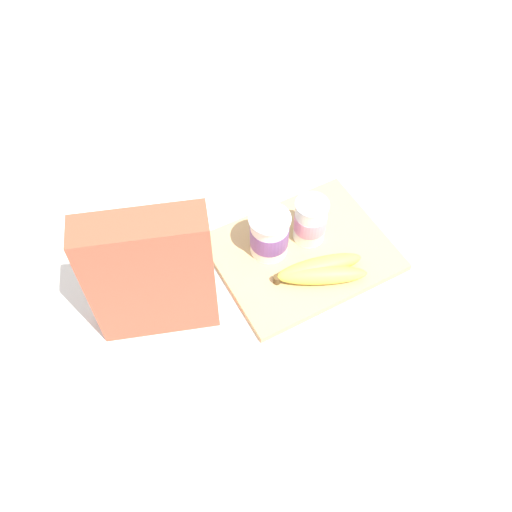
{
  "coord_description": "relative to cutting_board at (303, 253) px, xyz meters",
  "views": [
    {
      "loc": [
        -0.38,
        -0.52,
        0.88
      ],
      "look_at": [
        -0.1,
        0.0,
        0.06
      ],
      "focal_mm": 39.34,
      "sensor_mm": 36.0,
      "label": 1
    }
  ],
  "objects": [
    {
      "name": "yogurt_cup_front",
      "position": [
        -0.06,
        0.03,
        0.05
      ],
      "size": [
        0.08,
        0.08,
        0.09
      ],
      "color": "white",
      "rests_on": "cutting_board"
    },
    {
      "name": "cereal_box",
      "position": [
        -0.29,
        -0.0,
        0.13
      ],
      "size": [
        0.21,
        0.12,
        0.27
      ],
      "primitive_type": "cube",
      "rotation": [
        0.0,
        0.0,
        2.8
      ],
      "color": "#D85138",
      "rests_on": "ground_plane"
    },
    {
      "name": "banana_bunch",
      "position": [
        -0.0,
        -0.06,
        0.02
      ],
      "size": [
        0.17,
        0.11,
        0.04
      ],
      "color": "#EEDF4D",
      "rests_on": "cutting_board"
    },
    {
      "name": "yogurt_cup_back",
      "position": [
        0.03,
        0.02,
        0.05
      ],
      "size": [
        0.06,
        0.06,
        0.1
      ],
      "color": "white",
      "rests_on": "cutting_board"
    },
    {
      "name": "cutting_board",
      "position": [
        0.0,
        0.0,
        0.0
      ],
      "size": [
        0.32,
        0.26,
        0.01
      ],
      "primitive_type": "cube",
      "color": "tan",
      "rests_on": "ground_plane"
    },
    {
      "name": "ground_plane",
      "position": [
        0.0,
        0.0,
        -0.01
      ],
      "size": [
        2.4,
        2.4,
        0.0
      ],
      "primitive_type": "plane",
      "color": "silver"
    }
  ]
}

